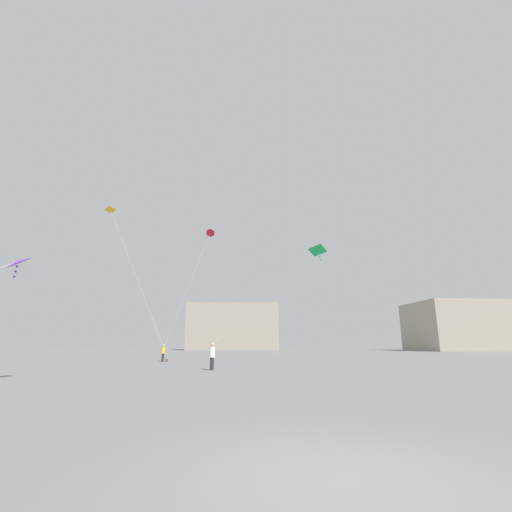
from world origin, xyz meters
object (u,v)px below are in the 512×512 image
object	(u,v)px
kite_violet_diamond	(17,262)
building_left_hall	(233,327)
person_in_yellow	(163,352)
person_in_white	(212,355)
handbag_beside_flyer	(167,360)
kite_emerald_delta	(314,254)
building_centre_hall	(468,326)
kite_crimson_diamond	(210,235)
kite_amber_delta	(113,216)

from	to	relation	value
kite_violet_diamond	building_left_hall	distance (m)	76.65
person_in_yellow	building_left_hall	size ratio (longest dim) A/B	0.07
person_in_white	handbag_beside_flyer	xyz separation A→B (m)	(-4.80, 11.41, -0.82)
person_in_yellow	kite_violet_diamond	bearing A→B (deg)	166.53
kite_emerald_delta	building_centre_hall	bearing A→B (deg)	50.65
kite_violet_diamond	building_left_hall	bearing A→B (deg)	82.51
building_left_hall	kite_violet_diamond	bearing A→B (deg)	-97.49
person_in_yellow	kite_crimson_diamond	bearing A→B (deg)	-101.54
kite_crimson_diamond	person_in_white	bearing A→B (deg)	-83.98
kite_crimson_diamond	kite_violet_diamond	size ratio (longest dim) A/B	1.55
kite_violet_diamond	kite_amber_delta	world-z (taller)	kite_amber_delta
person_in_white	kite_violet_diamond	size ratio (longest dim) A/B	0.23
kite_crimson_diamond	building_centre_hall	world-z (taller)	kite_crimson_diamond
person_in_white	kite_emerald_delta	xyz separation A→B (m)	(5.78, -4.64, 5.63)
kite_emerald_delta	kite_amber_delta	distance (m)	26.28
person_in_white	building_centre_hall	world-z (taller)	building_centre_hall
building_left_hall	kite_crimson_diamond	bearing A→B (deg)	-92.80
kite_violet_diamond	building_left_hall	xyz separation A→B (m)	(9.99, 75.99, 0.60)
person_in_yellow	building_centre_hall	xyz separation A→B (m)	(60.82, 44.89, 4.57)
kite_emerald_delta	building_left_hall	bearing A→B (deg)	93.23
kite_violet_diamond	handbag_beside_flyer	world-z (taller)	kite_violet_diamond
person_in_white	kite_crimson_diamond	bearing A→B (deg)	151.18
kite_emerald_delta	building_left_hall	distance (m)	72.94
building_left_hall	person_in_yellow	bearing A→B (deg)	-96.84
kite_violet_diamond	building_centre_hall	distance (m)	90.51
kite_crimson_diamond	person_in_yellow	bearing A→B (deg)	172.52
person_in_yellow	handbag_beside_flyer	size ratio (longest dim) A/B	4.93
person_in_yellow	kite_amber_delta	distance (m)	15.64
kite_emerald_delta	handbag_beside_flyer	size ratio (longest dim) A/B	20.26
building_left_hall	handbag_beside_flyer	xyz separation A→B (m)	(-6.47, -56.77, -5.65)
kite_crimson_diamond	kite_emerald_delta	size ratio (longest dim) A/B	1.79
handbag_beside_flyer	person_in_white	bearing A→B (deg)	-67.20
person_in_yellow	person_in_white	xyz separation A→B (m)	(5.15, -11.31, 0.07)
person_in_white	kite_emerald_delta	distance (m)	9.30
kite_emerald_delta	handbag_beside_flyer	xyz separation A→B (m)	(-10.57, 16.05, -6.44)
kite_violet_diamond	kite_amber_delta	distance (m)	23.36
building_left_hall	building_centre_hall	distance (m)	55.31
building_left_hall	handbag_beside_flyer	world-z (taller)	building_left_hall
building_left_hall	handbag_beside_flyer	bearing A→B (deg)	-96.50
person_in_yellow	building_left_hall	xyz separation A→B (m)	(6.82, 56.87, 4.90)
person_in_yellow	kite_emerald_delta	size ratio (longest dim) A/B	0.24
kite_crimson_diamond	building_left_hall	bearing A→B (deg)	87.20
person_in_yellow	kite_amber_delta	world-z (taller)	kite_amber_delta
kite_emerald_delta	building_left_hall	world-z (taller)	building_left_hall
kite_amber_delta	building_centre_hall	world-z (taller)	kite_amber_delta
person_in_white	kite_violet_diamond	world-z (taller)	kite_violet_diamond
kite_violet_diamond	handbag_beside_flyer	distance (m)	20.18
kite_crimson_diamond	kite_violet_diamond	xyz separation A→B (m)	(-7.18, -18.59, -7.13)
kite_violet_diamond	building_centre_hall	bearing A→B (deg)	45.01
building_centre_hall	handbag_beside_flyer	xyz separation A→B (m)	(-60.47, -44.79, -5.31)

